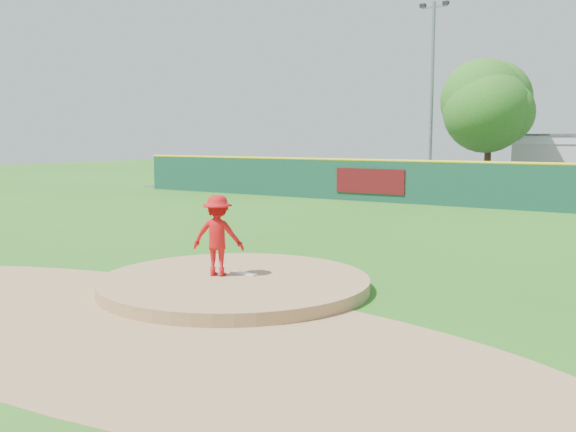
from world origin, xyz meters
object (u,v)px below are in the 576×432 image
Objects in this scene: pitcher at (218,235)px; deciduous_tree at (489,110)px; light_pole_left at (432,88)px; playground_slide at (296,174)px; van at (461,181)px.

deciduous_tree is at bearing -107.42° from pitcher.
deciduous_tree is 4.72m from light_pole_left.
deciduous_tree reaches higher than pitcher.
light_pole_left is (-4.00, 2.00, 1.50)m from deciduous_tree.
deciduous_tree reaches higher than playground_slide.
light_pole_left reaches higher than playground_slide.
pitcher is 25.34m from deciduous_tree.
pitcher is at bearing -61.15° from playground_slide.
playground_slide is 0.41× the size of deciduous_tree.
pitcher is 0.55× the size of playground_slide.
light_pole_left is at bearing 153.43° from deciduous_tree.
pitcher is 0.23× the size of deciduous_tree.
light_pole_left is (-5.61, 27.04, 4.97)m from pitcher.
van is 1.48× the size of playground_slide.
deciduous_tree is at bearing -26.57° from light_pole_left.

